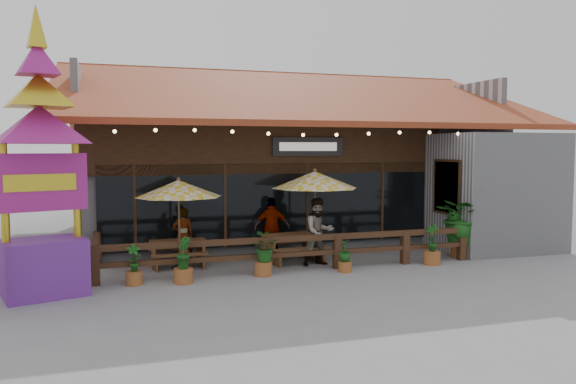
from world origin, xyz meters
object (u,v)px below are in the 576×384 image
object	(u,v)px
picnic_table_left	(178,249)
tropical_plant	(461,218)
umbrella_right	(315,180)
thai_sign_tower	(40,132)
picnic_table_right	(292,243)
umbrella_left	(179,189)

from	to	relation	value
picnic_table_left	tropical_plant	size ratio (longest dim) A/B	0.73
umbrella_right	thai_sign_tower	distance (m)	7.16
umbrella_right	picnic_table_left	bearing A→B (deg)	175.06
umbrella_right	picnic_table_right	distance (m)	1.85
umbrella_right	tropical_plant	size ratio (longest dim) A/B	1.37
picnic_table_right	picnic_table_left	bearing A→B (deg)	175.34
umbrella_left	umbrella_right	bearing A→B (deg)	-0.52
umbrella_left	picnic_table_right	size ratio (longest dim) A/B	1.37
umbrella_right	picnic_table_right	size ratio (longest dim) A/B	1.58
thai_sign_tower	tropical_plant	distance (m)	11.29
umbrella_right	picnic_table_left	distance (m)	4.17
umbrella_left	umbrella_right	world-z (taller)	umbrella_right
picnic_table_left	thai_sign_tower	world-z (taller)	thai_sign_tower
umbrella_left	tropical_plant	size ratio (longest dim) A/B	1.19
umbrella_right	thai_sign_tower	xyz separation A→B (m)	(-6.82, -1.81, 1.22)
umbrella_left	umbrella_right	xyz separation A→B (m)	(3.75, -0.03, 0.16)
umbrella_right	thai_sign_tower	world-z (taller)	thai_sign_tower
picnic_table_left	picnic_table_right	size ratio (longest dim) A/B	0.85
picnic_table_left	umbrella_right	bearing A→B (deg)	-4.94
umbrella_left	picnic_table_right	bearing A→B (deg)	0.65
picnic_table_right	tropical_plant	world-z (taller)	tropical_plant
picnic_table_right	tropical_plant	xyz separation A→B (m)	(4.81, -0.92, 0.63)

